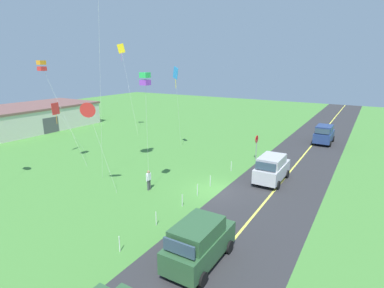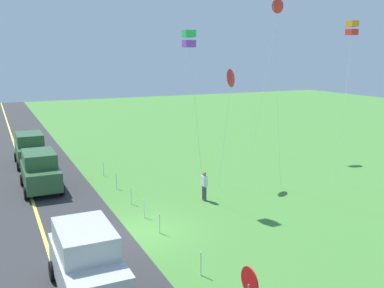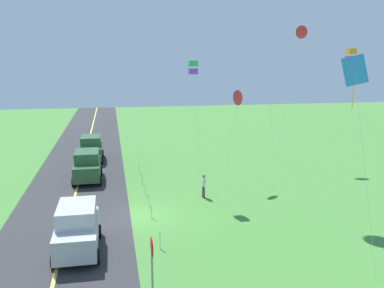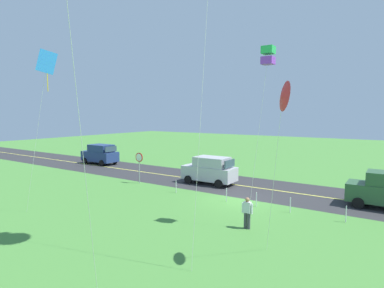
{
  "view_description": "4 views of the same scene",
  "coord_description": "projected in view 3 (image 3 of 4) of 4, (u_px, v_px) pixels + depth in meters",
  "views": [
    {
      "loc": [
        -19.86,
        -9.77,
        9.63
      ],
      "look_at": [
        0.16,
        2.21,
        3.38
      ],
      "focal_mm": 28.51,
      "sensor_mm": 36.0,
      "label": 1
    },
    {
      "loc": [
        17.39,
        -5.63,
        7.76
      ],
      "look_at": [
        1.48,
        1.82,
        4.13
      ],
      "focal_mm": 40.53,
      "sensor_mm": 36.0,
      "label": 2
    },
    {
      "loc": [
        23.58,
        -1.41,
        8.97
      ],
      "look_at": [
        0.29,
        3.12,
        4.27
      ],
      "focal_mm": 39.3,
      "sensor_mm": 36.0,
      "label": 3
    },
    {
      "loc": [
        -8.73,
        18.64,
        5.77
      ],
      "look_at": [
        2.55,
        1.7,
        3.78
      ],
      "focal_mm": 29.12,
      "sensor_mm": 36.0,
      "label": 4
    }
  ],
  "objects": [
    {
      "name": "ground_plane",
      "position": [
        139.0,
        217.0,
        24.72
      ],
      "size": [
        120.0,
        120.0,
        0.1
      ],
      "primitive_type": "cube",
      "color": "#478438"
    },
    {
      "name": "asphalt_road",
      "position": [
        69.0,
        221.0,
        23.96
      ],
      "size": [
        120.0,
        7.0,
        0.0
      ],
      "primitive_type": "cube",
      "color": "#2D2D30",
      "rests_on": "ground"
    },
    {
      "name": "road_centre_stripe",
      "position": [
        69.0,
        221.0,
        23.96
      ],
      "size": [
        120.0,
        0.16,
        0.0
      ],
      "primitive_type": "cube",
      "color": "#E5E04C",
      "rests_on": "asphalt_road"
    },
    {
      "name": "car_suv_foreground",
      "position": [
        77.0,
        228.0,
        20.0
      ],
      "size": [
        4.4,
        2.12,
        2.24
      ],
      "color": "#B7B7BC",
      "rests_on": "ground"
    },
    {
      "name": "car_parked_west_near",
      "position": [
        87.0,
        165.0,
        31.96
      ],
      "size": [
        4.4,
        2.12,
        2.24
      ],
      "color": "#2D5633",
      "rests_on": "ground"
    },
    {
      "name": "car_parked_west_far",
      "position": [
        91.0,
        148.0,
        38.31
      ],
      "size": [
        4.4,
        2.12,
        2.24
      ],
      "color": "#2D5633",
      "rests_on": "ground"
    },
    {
      "name": "stop_sign",
      "position": [
        152.0,
        256.0,
        15.68
      ],
      "size": [
        0.76,
        0.08,
        2.56
      ],
      "color": "gray",
      "rests_on": "ground"
    },
    {
      "name": "person_adult_near",
      "position": [
        204.0,
        185.0,
        27.9
      ],
      "size": [
        0.58,
        0.22,
        1.6
      ],
      "rotation": [
        0.0,
        0.0,
        4.34
      ],
      "color": "#3F3F47",
      "rests_on": "ground"
    },
    {
      "name": "kite_red_low",
      "position": [
        193.0,
        68.0,
        26.95
      ],
      "size": [
        0.97,
        0.88,
        8.99
      ],
      "color": "silver",
      "rests_on": "ground"
    },
    {
      "name": "kite_blue_mid",
      "position": [
        302.0,
        33.0,
        35.86
      ],
      "size": [
        0.22,
        2.59,
        11.95
      ],
      "color": "silver",
      "rests_on": "ground"
    },
    {
      "name": "kite_green_far",
      "position": [
        355.0,
        74.0,
        17.46
      ],
      "size": [
        2.1,
        1.11,
        9.28
      ],
      "color": "silver",
      "rests_on": "ground"
    },
    {
      "name": "kite_pink_drift",
      "position": [
        239.0,
        98.0,
        29.93
      ],
      "size": [
        1.37,
        1.88,
        6.95
      ],
      "color": "silver",
      "rests_on": "ground"
    },
    {
      "name": "kite_orange_near",
      "position": [
        351.0,
        55.0,
        29.02
      ],
      "size": [
        2.26,
        2.51,
        9.81
      ],
      "color": "silver",
      "rests_on": "ground"
    },
    {
      "name": "fence_post_0",
      "position": [
        139.0,
        167.0,
        34.16
      ],
      "size": [
        0.05,
        0.05,
        0.9
      ],
      "primitive_type": "cylinder",
      "color": "silver",
      "rests_on": "ground"
    },
    {
      "name": "fence_post_1",
      "position": [
        142.0,
        178.0,
        31.14
      ],
      "size": [
        0.05,
        0.05,
        0.9
      ],
      "primitive_type": "cylinder",
      "color": "silver",
      "rests_on": "ground"
    },
    {
      "name": "fence_post_2",
      "position": [
        146.0,
        190.0,
        28.3
      ],
      "size": [
        0.05,
        0.05,
        0.9
      ],
      "primitive_type": "cylinder",
      "color": "silver",
      "rests_on": "ground"
    },
    {
      "name": "fence_post_3",
      "position": [
        148.0,
        199.0,
        26.29
      ],
      "size": [
        0.05,
        0.05,
        0.9
      ],
      "primitive_type": "cylinder",
      "color": "silver",
      "rests_on": "ground"
    },
    {
      "name": "fence_post_4",
      "position": [
        152.0,
        211.0,
        24.28
      ],
      "size": [
        0.05,
        0.05,
        0.9
      ],
      "primitive_type": "cylinder",
      "color": "silver",
      "rests_on": "ground"
    },
    {
      "name": "fence_post_5",
      "position": [
        160.0,
        240.0,
        20.31
      ],
      "size": [
        0.05,
        0.05,
        0.9
      ],
      "primitive_type": "cylinder",
      "color": "silver",
      "rests_on": "ground"
    }
  ]
}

